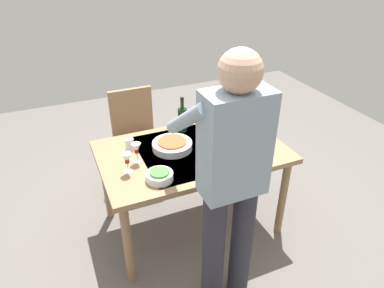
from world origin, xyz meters
name	(u,v)px	position (x,y,z in m)	size (l,w,h in m)	color
ground_plane	(192,222)	(0.00, 0.00, 0.00)	(6.00, 6.00, 0.00)	#66605B
dining_table	(192,159)	(0.00, 0.00, 0.65)	(1.38, 0.86, 0.73)	#93704C
chair_near	(136,132)	(0.23, -0.81, 0.53)	(0.40, 0.40, 0.91)	brown
person_server	(231,177)	(0.06, 0.69, 0.96)	(0.42, 0.61, 1.69)	#2D2D38
wine_bottle	(182,119)	(-0.04, -0.30, 0.84)	(0.07, 0.07, 0.30)	black
wine_glass_left	(127,159)	(0.51, 0.10, 0.84)	(0.07, 0.07, 0.15)	white
wine_glass_right	(137,150)	(0.42, 0.00, 0.84)	(0.07, 0.07, 0.15)	white
water_cup_near_left	(130,144)	(0.43, -0.19, 0.78)	(0.07, 0.07, 0.09)	silver
water_cup_near_right	(220,117)	(-0.41, -0.34, 0.78)	(0.07, 0.07, 0.09)	silver
serving_bowl_pasta	(172,145)	(0.13, -0.07, 0.77)	(0.30, 0.30, 0.07)	silver
side_bowl_salad	(160,176)	(0.34, 0.27, 0.77)	(0.18, 0.18, 0.07)	silver
dinner_plate_near	(241,141)	(-0.40, 0.04, 0.74)	(0.23, 0.23, 0.01)	silver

